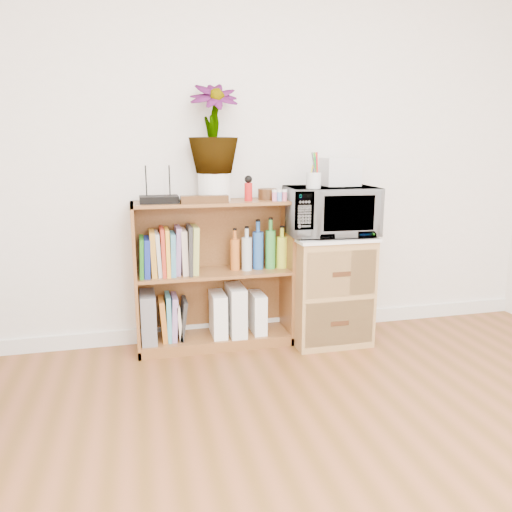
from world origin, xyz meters
name	(u,v)px	position (x,y,z in m)	size (l,w,h in m)	color
skirting_board	(261,325)	(0.00, 2.24, 0.05)	(4.00, 0.02, 0.10)	white
bookshelf	(214,275)	(-0.35, 2.10, 0.47)	(1.00, 0.30, 0.95)	brown
wicker_unit	(327,289)	(0.40, 2.02, 0.35)	(0.50, 0.45, 0.70)	#9E7542
microwave	(330,211)	(0.40, 2.02, 0.88)	(0.56, 0.38, 0.31)	white
pen_cup	(314,180)	(0.24, 1.92, 1.08)	(0.09, 0.09, 0.10)	silver
small_appliance	(340,172)	(0.49, 2.09, 1.12)	(0.23, 0.19, 0.18)	silver
router	(159,199)	(-0.68, 2.08, 0.97)	(0.23, 0.16, 0.04)	black
white_bowl	(186,200)	(-0.52, 2.07, 0.97)	(0.13, 0.13, 0.03)	white
plant_pot	(214,187)	(-0.33, 2.12, 1.04)	(0.20, 0.20, 0.17)	white
potted_plant	(213,128)	(-0.33, 2.12, 1.39)	(0.30, 0.30, 0.54)	#2E732F
trinket_box	(204,199)	(-0.41, 2.00, 0.97)	(0.28, 0.07, 0.05)	#361F0E
kokeshi_doll	(248,192)	(-0.13, 2.06, 1.01)	(0.05, 0.05, 0.11)	#B51617
wooden_bowl	(267,194)	(0.00, 2.11, 0.98)	(0.12, 0.12, 0.07)	#3A2210
paint_jars	(279,196)	(0.06, 2.01, 0.98)	(0.12, 0.04, 0.06)	pink
file_box	(148,317)	(-0.78, 2.10, 0.23)	(0.09, 0.25, 0.31)	slate
magazine_holder_left	(218,314)	(-0.33, 2.09, 0.21)	(0.09, 0.23, 0.28)	white
magazine_holder_mid	(236,310)	(-0.21, 2.09, 0.23)	(0.10, 0.26, 0.32)	white
magazine_holder_right	(257,312)	(-0.06, 2.09, 0.20)	(0.08, 0.21, 0.26)	white
cookbooks	(170,252)	(-0.62, 2.10, 0.64)	(0.37, 0.20, 0.31)	#1D631A
liquor_bottles	(266,246)	(-0.01, 2.10, 0.65)	(0.46, 0.07, 0.32)	#C56424
lower_books	(172,318)	(-0.63, 2.10, 0.21)	(0.18, 0.19, 0.30)	#BC6B21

